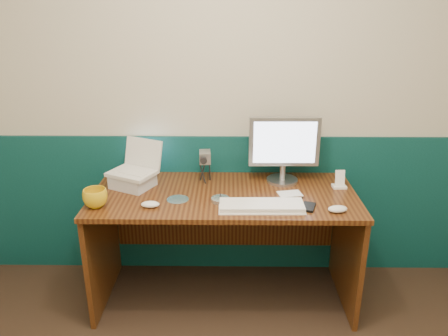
{
  "coord_description": "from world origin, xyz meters",
  "views": [
    {
      "loc": [
        -0.02,
        -1.04,
        1.83
      ],
      "look_at": [
        -0.05,
        1.23,
        0.97
      ],
      "focal_mm": 35.0,
      "sensor_mm": 36.0,
      "label": 1
    }
  ],
  "objects_px": {
    "laptop": "(131,158)",
    "camcorder": "(205,168)",
    "keyboard": "(261,206)",
    "desk": "(224,247)",
    "monitor": "(284,149)",
    "mug": "(95,198)"
  },
  "relations": [
    {
      "from": "desk",
      "to": "keyboard",
      "type": "height_order",
      "value": "keyboard"
    },
    {
      "from": "keyboard",
      "to": "camcorder",
      "type": "xyz_separation_m",
      "value": [
        -0.34,
        0.4,
        0.08
      ]
    },
    {
      "from": "monitor",
      "to": "keyboard",
      "type": "distance_m",
      "value": 0.48
    },
    {
      "from": "desk",
      "to": "monitor",
      "type": "xyz_separation_m",
      "value": [
        0.37,
        0.19,
        0.59
      ]
    },
    {
      "from": "laptop",
      "to": "camcorder",
      "type": "bearing_deg",
      "value": 38.21
    },
    {
      "from": "laptop",
      "to": "monitor",
      "type": "xyz_separation_m",
      "value": [
        0.95,
        0.1,
        0.03
      ]
    },
    {
      "from": "laptop",
      "to": "monitor",
      "type": "distance_m",
      "value": 0.95
    },
    {
      "from": "desk",
      "to": "laptop",
      "type": "bearing_deg",
      "value": 171.03
    },
    {
      "from": "mug",
      "to": "desk",
      "type": "bearing_deg",
      "value": 15.27
    },
    {
      "from": "monitor",
      "to": "laptop",
      "type": "bearing_deg",
      "value": -174.67
    },
    {
      "from": "desk",
      "to": "camcorder",
      "type": "height_order",
      "value": "camcorder"
    },
    {
      "from": "desk",
      "to": "mug",
      "type": "distance_m",
      "value": 0.86
    },
    {
      "from": "keyboard",
      "to": "camcorder",
      "type": "height_order",
      "value": "camcorder"
    },
    {
      "from": "monitor",
      "to": "mug",
      "type": "xyz_separation_m",
      "value": [
        -1.09,
        -0.39,
        -0.17
      ]
    },
    {
      "from": "desk",
      "to": "monitor",
      "type": "bearing_deg",
      "value": 27.27
    },
    {
      "from": "monitor",
      "to": "desk",
      "type": "bearing_deg",
      "value": -153.48
    },
    {
      "from": "laptop",
      "to": "mug",
      "type": "height_order",
      "value": "laptop"
    },
    {
      "from": "desk",
      "to": "camcorder",
      "type": "xyz_separation_m",
      "value": [
        -0.13,
        0.19,
        0.47
      ]
    },
    {
      "from": "mug",
      "to": "camcorder",
      "type": "distance_m",
      "value": 0.71
    },
    {
      "from": "laptop",
      "to": "camcorder",
      "type": "distance_m",
      "value": 0.47
    },
    {
      "from": "monitor",
      "to": "mug",
      "type": "height_order",
      "value": "monitor"
    },
    {
      "from": "laptop",
      "to": "camcorder",
      "type": "xyz_separation_m",
      "value": [
        0.45,
        0.1,
        -0.1
      ]
    }
  ]
}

